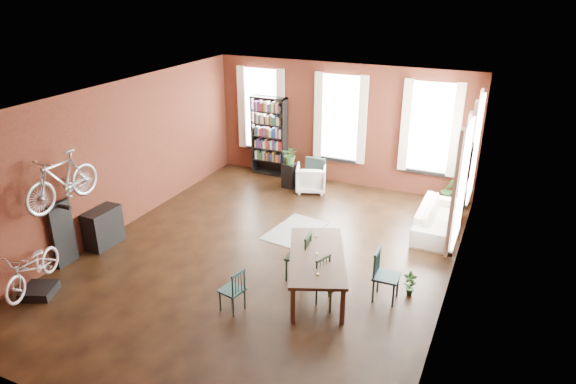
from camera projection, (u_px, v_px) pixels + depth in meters
The scene contains 19 objects.
room at pixel (289, 148), 9.86m from camera, with size 9.00×9.04×3.22m.
dining_table at pixel (317, 272), 9.08m from camera, with size 0.95×2.08×0.71m, color #453429.
dining_chair_a at pixel (232, 290), 8.51m from camera, with size 0.36×0.36×0.78m, color #1B3C3B.
dining_chair_b at pixel (298, 256), 9.40m from camera, with size 0.43×0.43×0.93m, color black.
dining_chair_c at pixel (330, 283), 8.63m from camera, with size 0.39×0.39×0.85m, color black.
dining_chair_d at pixel (386, 276), 8.76m from camera, with size 0.43×0.43×0.93m, color #1B3A3D.
bookshelf at pixel (269, 136), 14.21m from camera, with size 1.00×0.32×2.20m, color black.
white_armchair at pixel (311, 177), 13.30m from camera, with size 0.75×0.70×0.77m, color silver.
cream_sofa at pixel (439, 214), 11.17m from camera, with size 2.08×0.61×0.81m, color beige.
striped_rug at pixel (295, 231), 11.33m from camera, with size 0.93×1.48×0.01m, color black.
bike_trainer at pixel (39, 291), 9.04m from camera, with size 0.53×0.53×0.15m, color black.
bike_wall_rack at pixel (63, 234), 9.80m from camera, with size 0.16×0.60×1.30m, color black.
console_table at pixel (103, 227), 10.61m from camera, with size 0.40×0.80×0.80m, color black.
plant_stand at pixel (290, 175), 13.57m from camera, with size 0.33×0.33×0.65m, color black.
plant_by_sofa at pixel (448, 197), 12.66m from camera, with size 0.39×0.70×0.31m, color #2E5421.
plant_small at pixel (409, 291), 9.03m from camera, with size 0.24×0.45×0.16m, color #2C5E25.
bicycle_floor at pixel (29, 250), 8.73m from camera, with size 0.52×0.78×1.49m, color beige.
bicycle_hung at pixel (59, 163), 9.13m from camera, with size 0.47×1.00×1.66m, color #A5A8AD.
plant_on_stand at pixel (290, 157), 13.35m from camera, with size 0.46×0.51×0.40m, color #285221.
Camera 1 is at (4.12, -7.96, 5.20)m, focal length 32.00 mm.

